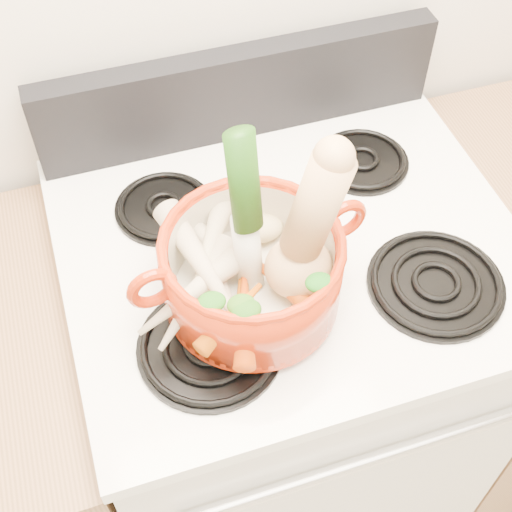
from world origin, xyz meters
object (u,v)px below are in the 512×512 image
object	(u,v)px
dutch_oven	(252,271)
squash	(310,228)
leek	(247,216)
stove_body	(283,381)

from	to	relation	value
dutch_oven	squash	distance (m)	0.12
dutch_oven	leek	distance (m)	0.11
stove_body	squash	bearing A→B (deg)	-100.97
squash	leek	distance (m)	0.09
leek	squash	bearing A→B (deg)	-34.01
dutch_oven	squash	xyz separation A→B (m)	(0.08, -0.02, 0.09)
stove_body	squash	distance (m)	0.68
squash	stove_body	bearing A→B (deg)	90.17
stove_body	dutch_oven	xyz separation A→B (m)	(-0.10, -0.10, 0.57)
dutch_oven	leek	bearing A→B (deg)	85.72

